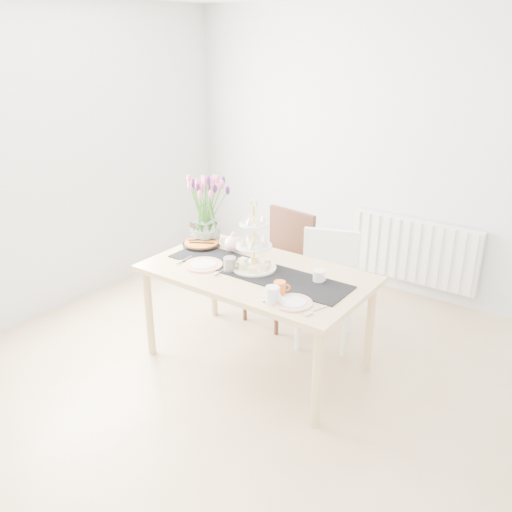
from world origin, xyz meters
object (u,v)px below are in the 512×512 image
Objects in this scene: plate_left at (203,265)px; tulip_vase at (204,200)px; teapot at (234,243)px; cream_jug at (319,276)px; dining_table at (256,281)px; chair_brown at (282,258)px; plate_right at (293,303)px; radiator at (413,251)px; tart_tin at (202,244)px; cake_stand at (254,252)px; mug_white at (272,295)px; mug_orange at (280,288)px; chair_white at (328,279)px; mug_grey at (230,264)px.

tulip_vase is at bearing 128.98° from plate_left.
teapot is 2.87× the size of cream_jug.
chair_brown reaches higher than dining_table.
chair_brown is at bearing 61.50° from teapot.
tulip_vase is 0.61m from plate_left.
dining_table is at bearing 150.34° from plate_right.
tart_tin reaches higher than radiator.
cake_stand is 0.53m from mug_white.
mug_orange is at bearing -86.64° from cream_jug.
teapot is at bearing 150.66° from plate_right.
cake_stand reaches higher than chair_brown.
cream_jug is at bearing -22.84° from teapot.
cream_jug is (0.21, -0.53, 0.27)m from chair_white.
mug_white is (0.12, -0.97, 0.29)m from chair_white.
tulip_vase is 1.17m from mug_orange.
mug_white is at bearing -94.20° from radiator.
chair_white is 10.87× the size of cream_jug.
mug_orange is (0.98, -0.36, 0.03)m from tart_tin.
dining_table is at bearing -145.13° from cream_jug.
radiator is 2.14m from plate_left.
cake_stand is at bearing 30.26° from mug_grey.
tart_tin is 1.06× the size of plate_left.
chair_white reaches higher than radiator.
chair_white is at bearing 49.77° from mug_orange.
mug_white is (0.71, -0.53, -0.02)m from teapot.
cake_stand is (-0.27, -0.62, 0.37)m from chair_white.
plate_left is 1.14× the size of plate_right.
chair_white reaches higher than mug_white.
tart_tin is 1.05m from mug_orange.
chair_brown is at bearing 126.17° from plate_right.
teapot is 0.89m from mug_white.
dining_table is at bearing -19.82° from tulip_vase.
tulip_vase reaches higher than mug_orange.
chair_brown reaches higher than mug_grey.
teapot is at bearing -164.94° from cream_jug.
cake_stand is 1.66× the size of plate_left.
cream_jug is at bearing 25.02° from mug_orange.
cake_stand is at bearing 25.52° from plate_left.
radiator is 1.31m from chair_brown.
tulip_vase is 1.32m from plate_right.
tart_tin is (-1.09, 0.04, -0.02)m from cream_jug.
mug_white is at bearing -28.90° from tulip_vase.
dining_table is 5.32× the size of tart_tin.
cream_jug is 0.29× the size of plate_left.
cake_stand is at bearing -65.95° from chair_brown.
cream_jug reaches higher than tart_tin.
dining_table is 0.70m from chair_white.
radiator is 2.07m from plate_right.
plate_right is (0.51, -0.29, -0.13)m from cake_stand.
plate_left is (-0.71, 0.07, -0.04)m from mug_orange.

